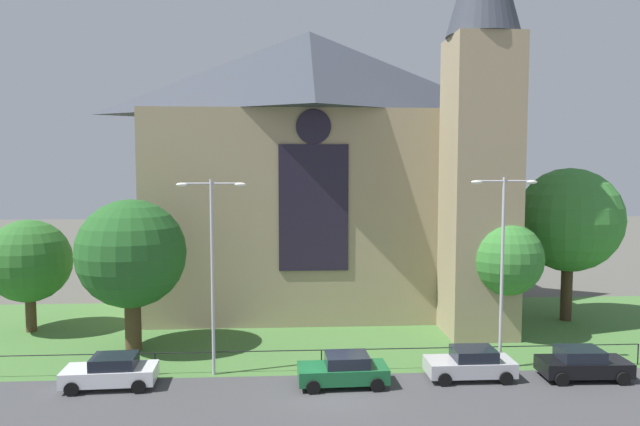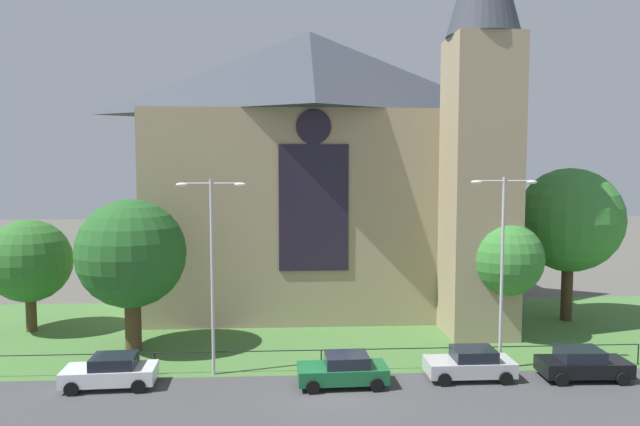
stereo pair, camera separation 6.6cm
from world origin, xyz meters
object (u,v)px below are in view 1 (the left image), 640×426
tree_left_near (131,254)px  parked_car_silver (470,364)px  tree_right_near (505,259)px  tree_left_far (29,261)px  church_building (321,167)px  parked_car_green (344,370)px  tree_right_far (569,220)px  streetlamp_near (212,254)px  streetlamp_far (503,251)px  parked_car_black (583,364)px  parked_car_white (111,372)px

tree_left_near → parked_car_silver: bearing=-17.2°
tree_right_near → tree_left_far: 29.13m
church_building → parked_car_green: size_ratio=6.10×
church_building → tree_right_far: church_building is taller
streetlamp_near → tree_left_near: bearing=140.4°
church_building → streetlamp_far: (8.36, -13.53, -4.20)m
parked_car_black → tree_right_far: bearing=69.0°
parked_car_silver → streetlamp_near: bearing=-6.1°
tree_right_near → parked_car_white: 22.47m
streetlamp_near → parked_car_silver: streetlamp_near is taller
tree_right_far → parked_car_green: size_ratio=2.40×
tree_left_near → parked_car_black: 24.13m
tree_right_far → parked_car_white: 29.48m
tree_left_near → streetlamp_far: (19.47, -4.12, 0.63)m
tree_right_far → tree_right_near: bearing=-145.6°
streetlamp_near → streetlamp_far: size_ratio=0.99×
tree_left_far → streetlamp_near: (12.35, -8.29, 1.58)m
tree_right_far → parked_car_black: size_ratio=2.40×
tree_right_near → tree_left_far: size_ratio=1.01×
tree_left_far → parked_car_green: tree_left_far is taller
tree_left_near → streetlamp_far: 19.91m
tree_right_far → parked_car_green: bearing=-146.3°
streetlamp_near → tree_right_near: bearing=16.5°
tree_left_far → parked_car_black: (30.32, -9.94, -3.70)m
parked_car_green → parked_car_black: 11.69m
parked_car_white → tree_left_far: bearing=-53.9°
tree_left_near → parked_car_green: 13.58m
tree_left_near → parked_car_silver: tree_left_near is taller
tree_right_far → parked_car_white: bearing=-159.1°
church_building → parked_car_silver: bearing=-66.7°
tree_right_far → streetlamp_far: tree_right_far is taller
tree_right_near → parked_car_black: tree_right_near is taller
tree_left_far → tree_left_near: bearing=-29.5°
streetlamp_far → parked_car_silver: streetlamp_far is taller
parked_car_black → tree_left_far: bearing=163.5°
tree_right_far → tree_left_near: size_ratio=1.20×
tree_right_far → streetlamp_near: (-22.38, -8.89, -0.73)m
tree_left_far → parked_car_black: 32.12m
parked_car_white → church_building: bearing=-128.3°
streetlamp_far → streetlamp_near: bearing=180.0°
parked_car_green → streetlamp_far: bearing=-169.3°
tree_left_far → parked_car_silver: tree_left_far is taller
parked_car_silver → tree_right_far: bearing=-134.0°
parked_car_silver → church_building: bearing=-66.8°
church_building → parked_car_white: (-10.72, -14.93, -9.53)m
church_building → parked_car_white: bearing=-125.7°
tree_left_near → parked_car_green: tree_left_near is taller
streetlamp_far → parked_car_silver: 5.83m
tree_left_near → parked_car_green: size_ratio=2.00×
tree_left_near → parked_car_white: tree_left_near is taller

